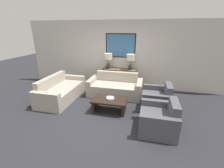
{
  "coord_description": "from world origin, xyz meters",
  "views": [
    {
      "loc": [
        1.09,
        -3.58,
        2.32
      ],
      "look_at": [
        0.03,
        0.81,
        0.65
      ],
      "focal_mm": 24.0,
      "sensor_mm": 36.0,
      "label": 1
    }
  ],
  "objects_px": {
    "couch_by_back_wall": "(115,88)",
    "decorative_bowl": "(110,98)",
    "console_table": "(119,79)",
    "coffee_table": "(109,103)",
    "armchair_near_camera": "(159,120)",
    "table_lamp_right": "(131,59)",
    "table_lamp_left": "(108,58)",
    "couch_by_side": "(61,91)",
    "armchair_near_back_wall": "(157,99)"
  },
  "relations": [
    {
      "from": "couch_by_back_wall",
      "to": "decorative_bowl",
      "type": "height_order",
      "value": "couch_by_back_wall"
    },
    {
      "from": "console_table",
      "to": "coffee_table",
      "type": "relative_size",
      "value": 1.34
    },
    {
      "from": "decorative_bowl",
      "to": "armchair_near_camera",
      "type": "distance_m",
      "value": 1.49
    },
    {
      "from": "table_lamp_right",
      "to": "decorative_bowl",
      "type": "height_order",
      "value": "table_lamp_right"
    },
    {
      "from": "table_lamp_right",
      "to": "armchair_near_camera",
      "type": "relative_size",
      "value": 0.64
    },
    {
      "from": "table_lamp_left",
      "to": "coffee_table",
      "type": "distance_m",
      "value": 2.17
    },
    {
      "from": "couch_by_side",
      "to": "couch_by_back_wall",
      "type": "bearing_deg",
      "value": 23.47
    },
    {
      "from": "console_table",
      "to": "couch_by_side",
      "type": "relative_size",
      "value": 0.7
    },
    {
      "from": "coffee_table",
      "to": "table_lamp_left",
      "type": "bearing_deg",
      "value": 105.76
    },
    {
      "from": "table_lamp_right",
      "to": "coffee_table",
      "type": "bearing_deg",
      "value": -100.58
    },
    {
      "from": "console_table",
      "to": "table_lamp_right",
      "type": "relative_size",
      "value": 2.22
    },
    {
      "from": "table_lamp_right",
      "to": "couch_by_back_wall",
      "type": "height_order",
      "value": "table_lamp_right"
    },
    {
      "from": "table_lamp_right",
      "to": "couch_by_side",
      "type": "height_order",
      "value": "table_lamp_right"
    },
    {
      "from": "decorative_bowl",
      "to": "console_table",
      "type": "bearing_deg",
      "value": 93.18
    },
    {
      "from": "console_table",
      "to": "coffee_table",
      "type": "distance_m",
      "value": 1.89
    },
    {
      "from": "armchair_near_camera",
      "to": "decorative_bowl",
      "type": "bearing_deg",
      "value": 156.2
    },
    {
      "from": "table_lamp_left",
      "to": "decorative_bowl",
      "type": "distance_m",
      "value": 2.1
    },
    {
      "from": "table_lamp_left",
      "to": "coffee_table",
      "type": "bearing_deg",
      "value": -74.24
    },
    {
      "from": "couch_by_back_wall",
      "to": "couch_by_side",
      "type": "relative_size",
      "value": 1.0
    },
    {
      "from": "couch_by_side",
      "to": "armchair_near_camera",
      "type": "distance_m",
      "value": 3.38
    },
    {
      "from": "armchair_near_back_wall",
      "to": "coffee_table",
      "type": "bearing_deg",
      "value": -157.38
    },
    {
      "from": "armchair_near_camera",
      "to": "table_lamp_right",
      "type": "bearing_deg",
      "value": 112.5
    },
    {
      "from": "armchair_near_camera",
      "to": "couch_by_back_wall",
      "type": "bearing_deg",
      "value": 129.41
    },
    {
      "from": "armchair_near_back_wall",
      "to": "armchair_near_camera",
      "type": "xyz_separation_m",
      "value": [
        0.0,
        -1.14,
        0.0
      ]
    },
    {
      "from": "table_lamp_right",
      "to": "decorative_bowl",
      "type": "bearing_deg",
      "value": -100.34
    },
    {
      "from": "couch_by_back_wall",
      "to": "armchair_near_back_wall",
      "type": "distance_m",
      "value": 1.59
    },
    {
      "from": "decorative_bowl",
      "to": "couch_by_back_wall",
      "type": "bearing_deg",
      "value": 95.01
    },
    {
      "from": "couch_by_side",
      "to": "decorative_bowl",
      "type": "bearing_deg",
      "value": -12.45
    },
    {
      "from": "table_lamp_left",
      "to": "decorative_bowl",
      "type": "xyz_separation_m",
      "value": [
        0.55,
        -1.86,
        -0.81
      ]
    },
    {
      "from": "couch_by_back_wall",
      "to": "decorative_bowl",
      "type": "distance_m",
      "value": 1.19
    },
    {
      "from": "table_lamp_left",
      "to": "armchair_near_camera",
      "type": "bearing_deg",
      "value": -52.25
    },
    {
      "from": "couch_by_side",
      "to": "armchair_near_camera",
      "type": "bearing_deg",
      "value": -17.4
    },
    {
      "from": "couch_by_back_wall",
      "to": "table_lamp_left",
      "type": "bearing_deg",
      "value": 123.06
    },
    {
      "from": "table_lamp_left",
      "to": "couch_by_back_wall",
      "type": "relative_size",
      "value": 0.31
    },
    {
      "from": "console_table",
      "to": "decorative_bowl",
      "type": "relative_size",
      "value": 5.57
    },
    {
      "from": "armchair_near_back_wall",
      "to": "armchair_near_camera",
      "type": "height_order",
      "value": "same"
    },
    {
      "from": "table_lamp_left",
      "to": "decorative_bowl",
      "type": "relative_size",
      "value": 2.51
    },
    {
      "from": "couch_by_back_wall",
      "to": "decorative_bowl",
      "type": "xyz_separation_m",
      "value": [
        0.1,
        -1.18,
        0.14
      ]
    },
    {
      "from": "couch_by_back_wall",
      "to": "console_table",
      "type": "bearing_deg",
      "value": 90.0
    },
    {
      "from": "console_table",
      "to": "table_lamp_right",
      "type": "bearing_deg",
      "value": 0.0
    },
    {
      "from": "decorative_bowl",
      "to": "armchair_near_camera",
      "type": "relative_size",
      "value": 0.25
    },
    {
      "from": "armchair_near_back_wall",
      "to": "armchair_near_camera",
      "type": "relative_size",
      "value": 1.0
    },
    {
      "from": "table_lamp_right",
      "to": "armchair_near_camera",
      "type": "bearing_deg",
      "value": -67.5
    },
    {
      "from": "armchair_near_camera",
      "to": "couch_by_side",
      "type": "bearing_deg",
      "value": 162.6
    },
    {
      "from": "table_lamp_right",
      "to": "decorative_bowl",
      "type": "relative_size",
      "value": 2.51
    },
    {
      "from": "couch_by_side",
      "to": "console_table",
      "type": "bearing_deg",
      "value": 39.33
    },
    {
      "from": "console_table",
      "to": "decorative_bowl",
      "type": "distance_m",
      "value": 1.86
    },
    {
      "from": "console_table",
      "to": "table_lamp_left",
      "type": "xyz_separation_m",
      "value": [
        -0.44,
        0.0,
        0.82
      ]
    },
    {
      "from": "console_table",
      "to": "armchair_near_back_wall",
      "type": "xyz_separation_m",
      "value": [
        1.46,
        -1.32,
        -0.13
      ]
    },
    {
      "from": "table_lamp_left",
      "to": "couch_by_side",
      "type": "height_order",
      "value": "table_lamp_left"
    }
  ]
}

